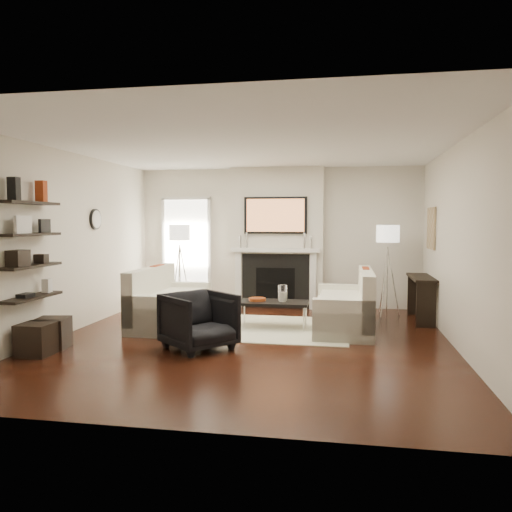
% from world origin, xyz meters
% --- Properties ---
extents(room_envelope, '(6.00, 6.00, 6.00)m').
position_xyz_m(room_envelope, '(0.00, 0.00, 1.35)').
color(room_envelope, black).
rests_on(room_envelope, ground).
extents(chimney_breast, '(1.80, 0.25, 2.70)m').
position_xyz_m(chimney_breast, '(0.00, 2.88, 1.35)').
color(chimney_breast, silver).
rests_on(chimney_breast, floor).
extents(fireplace_surround, '(1.30, 0.02, 1.04)m').
position_xyz_m(fireplace_surround, '(0.00, 2.74, 0.52)').
color(fireplace_surround, black).
rests_on(fireplace_surround, floor).
extents(firebox, '(0.75, 0.02, 0.65)m').
position_xyz_m(firebox, '(0.00, 2.73, 0.45)').
color(firebox, black).
rests_on(firebox, floor).
extents(mantel_pilaster_l, '(0.12, 0.08, 1.10)m').
position_xyz_m(mantel_pilaster_l, '(-0.72, 2.71, 0.55)').
color(mantel_pilaster_l, white).
rests_on(mantel_pilaster_l, floor).
extents(mantel_pilaster_r, '(0.12, 0.08, 1.10)m').
position_xyz_m(mantel_pilaster_r, '(0.72, 2.71, 0.55)').
color(mantel_pilaster_r, white).
rests_on(mantel_pilaster_r, floor).
extents(mantel_shelf, '(1.70, 0.18, 0.07)m').
position_xyz_m(mantel_shelf, '(0.00, 2.69, 1.12)').
color(mantel_shelf, white).
rests_on(mantel_shelf, chimney_breast).
extents(tv_body, '(1.20, 0.06, 0.70)m').
position_xyz_m(tv_body, '(0.00, 2.71, 1.78)').
color(tv_body, black).
rests_on(tv_body, chimney_breast).
extents(tv_screen, '(1.10, 0.00, 0.62)m').
position_xyz_m(tv_screen, '(0.00, 2.68, 1.78)').
color(tv_screen, '#BF723F').
rests_on(tv_screen, tv_body).
extents(candlestick_l_tall, '(0.04, 0.04, 0.30)m').
position_xyz_m(candlestick_l_tall, '(-0.55, 2.70, 1.30)').
color(candlestick_l_tall, silver).
rests_on(candlestick_l_tall, mantel_shelf).
extents(candlestick_l_short, '(0.04, 0.04, 0.24)m').
position_xyz_m(candlestick_l_short, '(-0.68, 2.70, 1.27)').
color(candlestick_l_short, silver).
rests_on(candlestick_l_short, mantel_shelf).
extents(candlestick_r_tall, '(0.04, 0.04, 0.30)m').
position_xyz_m(candlestick_r_tall, '(0.55, 2.70, 1.30)').
color(candlestick_r_tall, silver).
rests_on(candlestick_r_tall, mantel_shelf).
extents(candlestick_r_short, '(0.04, 0.04, 0.24)m').
position_xyz_m(candlestick_r_short, '(0.68, 2.70, 1.27)').
color(candlestick_r_short, silver).
rests_on(candlestick_r_short, mantel_shelf).
extents(hallway_panel, '(0.90, 0.02, 2.10)m').
position_xyz_m(hallway_panel, '(-1.85, 2.98, 1.05)').
color(hallway_panel, white).
rests_on(hallway_panel, floor).
extents(door_trim_l, '(0.06, 0.06, 2.16)m').
position_xyz_m(door_trim_l, '(-2.33, 2.96, 1.05)').
color(door_trim_l, white).
rests_on(door_trim_l, floor).
extents(door_trim_r, '(0.06, 0.06, 2.16)m').
position_xyz_m(door_trim_r, '(-1.37, 2.96, 1.05)').
color(door_trim_r, white).
rests_on(door_trim_r, floor).
extents(door_trim_top, '(1.02, 0.06, 0.06)m').
position_xyz_m(door_trim_top, '(-1.85, 2.96, 2.13)').
color(door_trim_top, white).
rests_on(door_trim_top, wall_back).
extents(rug, '(2.60, 2.00, 0.01)m').
position_xyz_m(rug, '(0.08, 0.88, 0.01)').
color(rug, beige).
rests_on(rug, floor).
extents(loveseat_left_base, '(0.85, 1.80, 0.42)m').
position_xyz_m(loveseat_left_base, '(-1.43, 0.84, 0.21)').
color(loveseat_left_base, silver).
rests_on(loveseat_left_base, floor).
extents(loveseat_left_back, '(0.18, 1.80, 0.80)m').
position_xyz_m(loveseat_left_back, '(-1.76, 0.84, 0.53)').
color(loveseat_left_back, silver).
rests_on(loveseat_left_back, floor).
extents(loveseat_left_arm_n, '(0.85, 0.18, 0.60)m').
position_xyz_m(loveseat_left_arm_n, '(-1.43, 0.03, 0.30)').
color(loveseat_left_arm_n, silver).
rests_on(loveseat_left_arm_n, floor).
extents(loveseat_left_arm_s, '(0.85, 0.18, 0.60)m').
position_xyz_m(loveseat_left_arm_s, '(-1.43, 1.65, 0.30)').
color(loveseat_left_arm_s, silver).
rests_on(loveseat_left_arm_s, floor).
extents(loveseat_left_cushion, '(0.63, 1.44, 0.10)m').
position_xyz_m(loveseat_left_cushion, '(-1.38, 0.84, 0.47)').
color(loveseat_left_cushion, silver).
rests_on(loveseat_left_cushion, loveseat_left_base).
extents(pillow_left_orange, '(0.10, 0.42, 0.42)m').
position_xyz_m(pillow_left_orange, '(-1.76, 1.14, 0.73)').
color(pillow_left_orange, '#943212').
rests_on(pillow_left_orange, loveseat_left_cushion).
extents(pillow_left_charcoal, '(0.10, 0.40, 0.40)m').
position_xyz_m(pillow_left_charcoal, '(-1.76, 0.54, 0.72)').
color(pillow_left_charcoal, black).
rests_on(pillow_left_charcoal, loveseat_left_cushion).
extents(loveseat_right_base, '(0.85, 1.80, 0.42)m').
position_xyz_m(loveseat_right_base, '(1.30, 0.98, 0.21)').
color(loveseat_right_base, silver).
rests_on(loveseat_right_base, floor).
extents(loveseat_right_back, '(0.18, 1.80, 0.80)m').
position_xyz_m(loveseat_right_back, '(1.63, 0.98, 0.53)').
color(loveseat_right_back, silver).
rests_on(loveseat_right_back, floor).
extents(loveseat_right_arm_n, '(0.85, 0.18, 0.60)m').
position_xyz_m(loveseat_right_arm_n, '(1.30, 0.17, 0.30)').
color(loveseat_right_arm_n, silver).
rests_on(loveseat_right_arm_n, floor).
extents(loveseat_right_arm_s, '(0.85, 0.18, 0.60)m').
position_xyz_m(loveseat_right_arm_s, '(1.30, 1.79, 0.30)').
color(loveseat_right_arm_s, silver).
rests_on(loveseat_right_arm_s, floor).
extents(loveseat_right_cushion, '(0.63, 1.44, 0.10)m').
position_xyz_m(loveseat_right_cushion, '(1.25, 0.98, 0.47)').
color(loveseat_right_cushion, silver).
rests_on(loveseat_right_cushion, loveseat_right_base).
extents(pillow_right_orange, '(0.10, 0.42, 0.42)m').
position_xyz_m(pillow_right_orange, '(1.63, 1.28, 0.73)').
color(pillow_right_orange, '#943212').
rests_on(pillow_right_orange, loveseat_right_cushion).
extents(pillow_right_charcoal, '(0.10, 0.40, 0.40)m').
position_xyz_m(pillow_right_charcoal, '(1.63, 0.68, 0.72)').
color(pillow_right_charcoal, black).
rests_on(pillow_right_charcoal, loveseat_right_cushion).
extents(coffee_table, '(1.10, 0.55, 0.04)m').
position_xyz_m(coffee_table, '(0.21, 0.94, 0.40)').
color(coffee_table, black).
rests_on(coffee_table, floor).
extents(coffee_leg_nw, '(0.02, 0.02, 0.38)m').
position_xyz_m(coffee_leg_nw, '(-0.29, 0.72, 0.19)').
color(coffee_leg_nw, silver).
rests_on(coffee_leg_nw, floor).
extents(coffee_leg_ne, '(0.02, 0.02, 0.38)m').
position_xyz_m(coffee_leg_ne, '(0.71, 0.72, 0.19)').
color(coffee_leg_ne, silver).
rests_on(coffee_leg_ne, floor).
extents(coffee_leg_sw, '(0.02, 0.02, 0.38)m').
position_xyz_m(coffee_leg_sw, '(-0.29, 1.16, 0.19)').
color(coffee_leg_sw, silver).
rests_on(coffee_leg_sw, floor).
extents(coffee_leg_se, '(0.02, 0.02, 0.38)m').
position_xyz_m(coffee_leg_se, '(0.71, 1.16, 0.19)').
color(coffee_leg_se, silver).
rests_on(coffee_leg_se, floor).
extents(hurricane_glass, '(0.14, 0.14, 0.25)m').
position_xyz_m(hurricane_glass, '(0.36, 0.94, 0.56)').
color(hurricane_glass, white).
rests_on(hurricane_glass, coffee_table).
extents(hurricane_candle, '(0.11, 0.11, 0.16)m').
position_xyz_m(hurricane_candle, '(0.36, 0.94, 0.49)').
color(hurricane_candle, white).
rests_on(hurricane_candle, coffee_table).
extents(copper_bowl, '(0.27, 0.27, 0.04)m').
position_xyz_m(copper_bowl, '(-0.04, 0.94, 0.45)').
color(copper_bowl, '#C75321').
rests_on(copper_bowl, coffee_table).
extents(armchair, '(1.08, 1.08, 0.82)m').
position_xyz_m(armchair, '(-0.56, -0.51, 0.41)').
color(armchair, black).
rests_on(armchair, floor).
extents(lamp_left_post, '(0.02, 0.02, 1.20)m').
position_xyz_m(lamp_left_post, '(-1.85, 2.54, 0.60)').
color(lamp_left_post, silver).
rests_on(lamp_left_post, floor).
extents(lamp_left_shade, '(0.40, 0.40, 0.30)m').
position_xyz_m(lamp_left_shade, '(-1.85, 2.54, 1.45)').
color(lamp_left_shade, white).
rests_on(lamp_left_shade, lamp_left_post).
extents(lamp_left_leg_a, '(0.25, 0.02, 1.23)m').
position_xyz_m(lamp_left_leg_a, '(-1.74, 2.54, 0.60)').
color(lamp_left_leg_a, silver).
rests_on(lamp_left_leg_a, floor).
extents(lamp_left_leg_b, '(0.14, 0.22, 1.23)m').
position_xyz_m(lamp_left_leg_b, '(-1.91, 2.64, 0.60)').
color(lamp_left_leg_b, silver).
rests_on(lamp_left_leg_b, floor).
extents(lamp_left_leg_c, '(0.14, 0.22, 1.23)m').
position_xyz_m(lamp_left_leg_c, '(-1.91, 2.45, 0.60)').
color(lamp_left_leg_c, silver).
rests_on(lamp_left_leg_c, floor).
extents(lamp_right_post, '(0.02, 0.02, 1.20)m').
position_xyz_m(lamp_right_post, '(2.05, 2.34, 0.60)').
color(lamp_right_post, silver).
rests_on(lamp_right_post, floor).
extents(lamp_right_shade, '(0.40, 0.40, 0.30)m').
position_xyz_m(lamp_right_shade, '(2.05, 2.34, 1.45)').
color(lamp_right_shade, white).
rests_on(lamp_right_shade, lamp_right_post).
extents(lamp_right_leg_a, '(0.25, 0.02, 1.23)m').
position_xyz_m(lamp_right_leg_a, '(2.16, 2.34, 0.60)').
color(lamp_right_leg_a, silver).
rests_on(lamp_right_leg_a, floor).
extents(lamp_right_leg_b, '(0.14, 0.22, 1.23)m').
position_xyz_m(lamp_right_leg_b, '(2.00, 2.43, 0.60)').
color(lamp_right_leg_b, silver).
rests_on(lamp_right_leg_b, floor).
extents(lamp_right_leg_c, '(0.14, 0.22, 1.23)m').
position_xyz_m(lamp_right_leg_c, '(1.99, 2.24, 0.60)').
color(lamp_right_leg_c, silver).
rests_on(lamp_right_leg_c, floor).
extents(console_top, '(0.35, 1.20, 0.04)m').
position_xyz_m(console_top, '(2.57, 1.91, 0.73)').
color(console_top, black).
rests_on(console_top, floor).
extents(console_leg_n, '(0.30, 0.04, 0.71)m').
position_xyz_m(console_leg_n, '(2.57, 1.36, 0.35)').
color(console_leg_n, black).
rests_on(console_leg_n, floor).
extents(console_leg_s, '(0.30, 0.04, 0.71)m').
position_xyz_m(console_leg_s, '(2.57, 2.46, 0.35)').
color(console_leg_s, black).
rests_on(console_leg_s, floor).
extents(wall_art, '(0.03, 0.70, 0.70)m').
position_xyz_m(wall_art, '(2.73, 2.05, 1.55)').
color(wall_art, '#A18450').
rests_on(wall_art, wall_right).
extents(shelf_bottom, '(0.25, 1.00, 0.03)m').
position_xyz_m(shelf_bottom, '(-2.62, -1.00, 0.70)').
color(shelf_bottom, black).
rests_on(shelf_bottom, wall_left).
extents(shelf_lower, '(0.25, 1.00, 0.04)m').
position_xyz_m(shelf_lower, '(-2.62, -1.00, 1.10)').
color(shelf_lower, black).
rests_on(shelf_lower, wall_left).
extents(shelf_upper, '(0.25, 1.00, 0.04)m').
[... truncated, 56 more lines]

